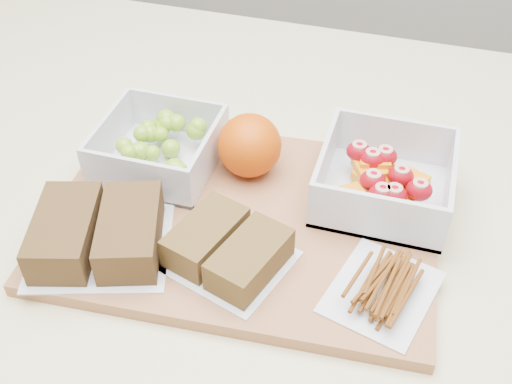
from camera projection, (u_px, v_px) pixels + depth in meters
cutting_board at (244, 220)px, 0.71m from camera, size 0.44×0.33×0.02m
grape_container at (161, 147)px, 0.76m from camera, size 0.13×0.13×0.06m
fruit_container at (384, 181)px, 0.72m from camera, size 0.14×0.14×0.06m
orange at (249, 145)px, 0.74m from camera, size 0.07×0.07×0.07m
sandwich_bag_left at (98, 233)px, 0.66m from camera, size 0.17×0.16×0.04m
sandwich_bag_center at (228, 249)px, 0.65m from camera, size 0.14×0.14×0.04m
pretzel_bag at (383, 284)px, 0.62m from camera, size 0.12×0.13×0.03m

